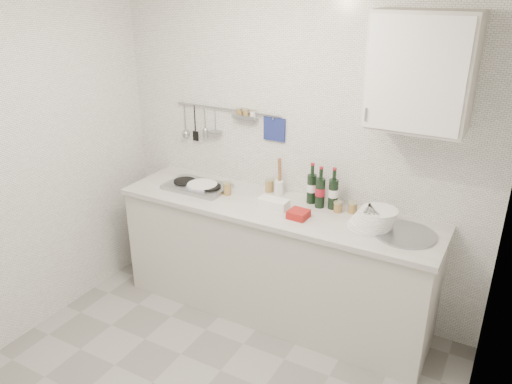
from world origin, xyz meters
TOP-DOWN VIEW (x-y plane):
  - back_wall at (0.00, 1.40)m, footprint 3.00×0.02m
  - wall_left at (-1.50, 0.00)m, footprint 0.02×2.80m
  - wall_right at (1.50, 0.00)m, footprint 0.02×2.80m
  - counter at (0.01, 1.10)m, footprint 2.44×0.64m
  - wall_rail at (-0.60, 1.37)m, footprint 0.98×0.09m
  - wall_cabinet at (0.90, 1.22)m, footprint 0.60×0.38m
  - plate_stack_hob at (-0.66, 1.09)m, footprint 0.27×0.26m
  - plate_stack_sink at (0.73, 1.11)m, footprint 0.32×0.31m
  - wine_bottles at (0.29, 1.26)m, footprint 0.25×0.11m
  - butter_dish at (0.00, 1.07)m, footprint 0.22×0.11m
  - strawberry_punnet at (0.23, 1.00)m, footprint 0.14×0.14m
  - utensil_crock at (-0.07, 1.31)m, footprint 0.07×0.07m
  - jar_a at (-0.16, 1.32)m, footprint 0.07×0.07m
  - jar_b at (0.54, 1.27)m, footprint 0.07×0.07m
  - jar_c at (0.44, 1.22)m, footprint 0.06×0.06m
  - jar_d at (-0.42, 1.11)m, footprint 0.06×0.06m

SIDE VIEW (x-z plane):
  - counter at x=0.01m, z-range -0.05..0.92m
  - plate_stack_hob at x=-0.66m, z-range 0.92..0.97m
  - strawberry_punnet at x=0.23m, z-range 0.92..0.97m
  - butter_dish at x=0.00m, z-range 0.92..0.99m
  - jar_c at x=0.44m, z-range 0.92..1.00m
  - jar_b at x=0.54m, z-range 0.92..1.00m
  - jar_a at x=-0.16m, z-range 0.92..1.02m
  - jar_d at x=-0.42m, z-range 0.92..1.02m
  - plate_stack_sink at x=0.73m, z-range 0.91..1.05m
  - utensil_crock at x=-0.07m, z-range 0.84..1.14m
  - wine_bottles at x=0.29m, z-range 0.92..1.23m
  - back_wall at x=0.00m, z-range 0.00..2.50m
  - wall_left at x=-1.50m, z-range 0.00..2.50m
  - wall_right at x=1.50m, z-range 0.00..2.50m
  - wall_rail at x=-0.60m, z-range 1.26..1.60m
  - wall_cabinet at x=0.90m, z-range 1.60..2.30m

